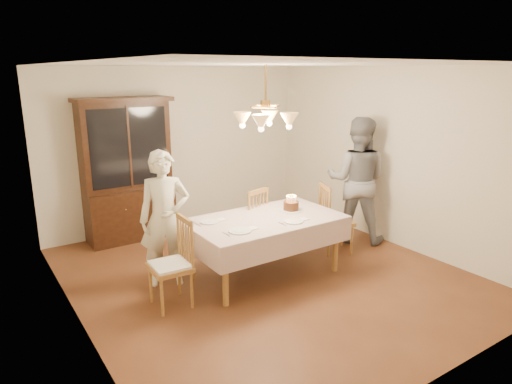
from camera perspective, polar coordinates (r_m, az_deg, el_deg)
ground at (r=5.96m, az=1.09°, el=-10.23°), size 5.00×5.00×0.00m
room_shell at (r=5.47m, az=1.17°, el=4.93°), size 5.00×5.00×5.00m
dining_table at (r=5.70m, az=1.12°, el=-4.00°), size 1.90×1.10×0.76m
china_hutch at (r=7.16m, az=-15.78°, el=2.34°), size 1.38×0.54×2.16m
chair_far_side at (r=6.35m, az=-0.96°, el=-4.27°), size 0.54×0.53×1.00m
chair_left_end at (r=5.13m, az=-10.60°, el=-9.20°), size 0.44×0.46×1.00m
chair_right_end at (r=6.61m, az=9.90°, el=-3.72°), size 0.55×0.56×1.00m
elderly_woman at (r=5.54m, az=-11.33°, el=-3.31°), size 0.70×0.58×1.65m
adult_in_grey at (r=7.00m, az=12.49°, el=1.45°), size 1.13×1.16×1.89m
birthday_cake at (r=5.97m, az=4.40°, el=-1.81°), size 0.30×0.30×0.21m
place_setting_near_left at (r=5.22m, az=-1.91°, el=-4.85°), size 0.41×0.26×0.02m
place_setting_near_right at (r=5.56m, az=4.82°, el=-3.65°), size 0.38×0.23×0.02m
place_setting_far_left at (r=5.55m, az=-5.69°, el=-3.69°), size 0.38×0.23×0.02m
chandelier at (r=5.42m, az=1.19°, el=9.06°), size 0.62×0.62×0.73m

